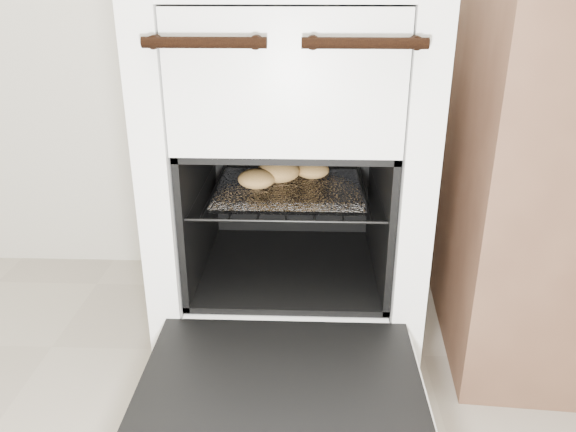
# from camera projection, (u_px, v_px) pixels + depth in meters

# --- Properties ---
(stove) EXTENTS (0.61, 0.68, 0.94)m
(stove) POSITION_uv_depth(u_px,v_px,m) (290.00, 175.00, 1.43)
(stove) COLOR white
(stove) RESTS_ON ground
(oven_door) EXTENTS (0.55, 0.43, 0.04)m
(oven_door) POSITION_uv_depth(u_px,v_px,m) (280.00, 390.00, 1.05)
(oven_door) COLOR black
(oven_door) RESTS_ON stove
(oven_rack) EXTENTS (0.44, 0.43, 0.01)m
(oven_rack) POSITION_uv_depth(u_px,v_px,m) (289.00, 189.00, 1.38)
(oven_rack) COLOR black
(oven_rack) RESTS_ON stove
(foil_sheet) EXTENTS (0.35, 0.31, 0.01)m
(foil_sheet) POSITION_uv_depth(u_px,v_px,m) (289.00, 189.00, 1.35)
(foil_sheet) COLOR white
(foil_sheet) RESTS_ON oven_rack
(baked_rolls) EXTENTS (0.25, 0.19, 0.05)m
(baked_rolls) POSITION_uv_depth(u_px,v_px,m) (281.00, 173.00, 1.38)
(baked_rolls) COLOR tan
(baked_rolls) RESTS_ON foil_sheet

